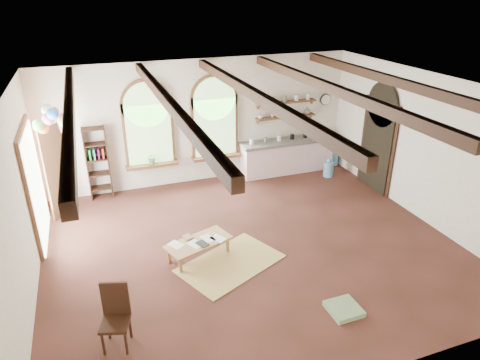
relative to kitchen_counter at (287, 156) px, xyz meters
name	(u,v)px	position (x,y,z in m)	size (l,w,h in m)	color
floor	(252,245)	(-2.30, -3.20, -0.48)	(8.00, 8.00, 0.00)	#572B24
ceiling_beams	(254,94)	(-2.30, -3.20, 2.62)	(6.20, 6.80, 0.18)	#321A10
window_left	(149,127)	(-3.70, 0.23, 1.16)	(1.30, 0.28, 2.20)	brown
window_right	(215,120)	(-2.00, 0.23, 1.16)	(1.30, 0.28, 2.20)	brown
left_doorway	(35,187)	(-6.25, -1.40, 0.67)	(0.10, 1.90, 2.50)	brown
right_doorway	(377,147)	(1.65, -1.70, 0.62)	(0.10, 1.30, 2.40)	black
kitchen_counter	(287,156)	(0.00, 0.00, 0.00)	(2.68, 0.62, 0.94)	white
wall_shelf_lower	(286,117)	(0.00, 0.18, 1.07)	(1.70, 0.24, 0.04)	brown
wall_shelf_upper	(286,102)	(0.00, 0.18, 1.47)	(1.70, 0.24, 0.04)	brown
wall_clock	(326,100)	(1.25, 0.25, 1.42)	(0.32, 0.32, 0.04)	black
bookshelf	(98,163)	(-5.00, 0.12, 0.42)	(0.53, 0.32, 1.80)	#321A10
coffee_table	(199,243)	(-3.40, -3.23, -0.16)	(1.37, 0.95, 0.36)	#A1764A
side_chair	(117,329)	(-5.09, -4.98, -0.19)	(0.49, 0.49, 1.00)	#321A10
floor_mat	(231,263)	(-2.90, -3.65, -0.47)	(1.89, 1.17, 0.02)	tan
floor_cushion	(344,309)	(-1.59, -5.50, -0.43)	(0.50, 0.50, 0.09)	gray
water_jug_a	(329,168)	(0.95, -0.70, -0.25)	(0.27, 0.27, 0.53)	#60A3CF
water_jug_b	(333,157)	(1.52, 0.00, -0.24)	(0.28, 0.28, 0.54)	#60A3CF
balloon_cluster	(54,121)	(-5.71, -0.90, 1.85)	(0.75, 0.82, 1.15)	white
table_book	(184,238)	(-3.64, -3.04, -0.11)	(0.15, 0.22, 0.02)	olive
tablet	(203,244)	(-3.36, -3.35, -0.11)	(0.17, 0.25, 0.01)	black
potted_plant_left	(152,158)	(-3.70, 0.12, 0.37)	(0.27, 0.23, 0.30)	#598C4C
potted_plant_right	(217,150)	(-2.00, 0.12, 0.37)	(0.27, 0.23, 0.30)	#598C4C
shelf_cup_a	(260,117)	(-0.75, 0.18, 1.14)	(0.12, 0.10, 0.10)	white
shelf_cup_b	(272,116)	(-0.40, 0.18, 1.14)	(0.10, 0.10, 0.09)	beige
shelf_bowl_a	(284,115)	(-0.05, 0.18, 1.12)	(0.22, 0.22, 0.05)	beige
shelf_bowl_b	(296,114)	(0.30, 0.18, 1.12)	(0.20, 0.20, 0.06)	#8C664C
shelf_vase	(307,110)	(0.65, 0.18, 1.19)	(0.18, 0.18, 0.19)	slate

